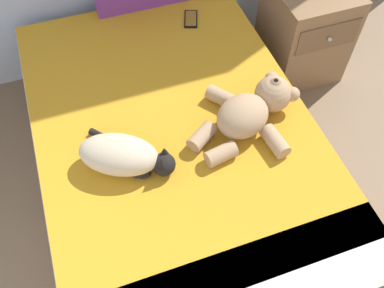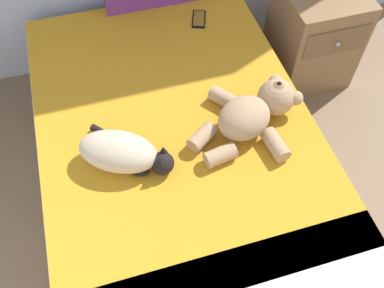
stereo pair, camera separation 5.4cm
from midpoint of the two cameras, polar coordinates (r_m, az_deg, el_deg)
bed at (r=2.12m, az=-1.40°, el=-0.91°), size 1.30×1.91×0.46m
cat at (r=1.76m, az=-8.58°, el=-1.19°), size 0.41×0.38×0.15m
teddy_bear at (r=1.88m, az=9.16°, el=4.18°), size 0.57×0.47×0.18m
cell_phone at (r=2.45m, az=1.59°, el=16.66°), size 0.12×0.16×0.01m
nightstand at (r=2.71m, az=16.79°, el=13.99°), size 0.44×0.46×0.59m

